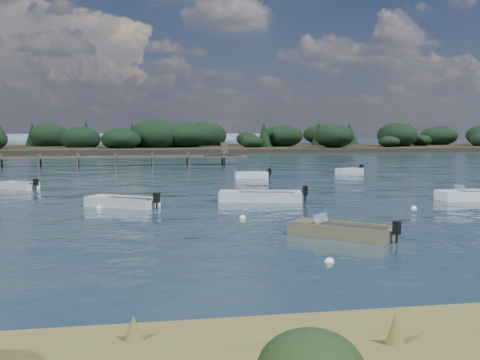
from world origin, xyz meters
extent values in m
plane|color=#152733|center=(0.00, 60.00, 0.00)|extent=(400.00, 400.00, 0.00)
cube|color=silver|center=(13.54, 31.21, 0.09)|extent=(2.91, 1.96, 0.63)
cube|color=silver|center=(12.58, 30.85, 0.46)|extent=(0.95, 1.14, 0.13)
cube|color=#242326|center=(13.74, 31.29, 0.39)|extent=(2.03, 1.46, 0.11)
cube|color=silver|center=(13.71, 30.75, 0.46)|extent=(2.57, 1.05, 0.13)
cube|color=silver|center=(13.37, 31.67, 0.46)|extent=(2.57, 1.05, 0.13)
cube|color=black|center=(14.99, 31.75, 0.57)|extent=(0.34, 0.38, 0.50)
cylinder|color=black|center=(14.99, 31.75, 0.14)|extent=(0.12, 0.12, 0.50)
cube|color=silver|center=(-7.98, 9.62, 0.10)|extent=(4.17, 3.51, 0.67)
cube|color=silver|center=(-9.24, 10.47, 0.49)|extent=(1.56, 1.67, 0.13)
cube|color=#242326|center=(-7.71, 9.44, 0.41)|extent=(2.94, 2.54, 0.11)
cube|color=silver|center=(-8.38, 9.03, 0.49)|extent=(3.38, 2.34, 0.13)
cube|color=silver|center=(-7.58, 10.20, 0.49)|extent=(3.38, 2.34, 0.13)
cube|color=black|center=(-6.15, 8.38, 0.60)|extent=(0.40, 0.42, 0.52)
cylinder|color=black|center=(-6.15, 8.38, 0.14)|extent=(0.13, 0.13, 0.52)
cube|color=silver|center=(3.07, 27.54, 0.09)|extent=(2.85, 1.24, 0.66)
cube|color=silver|center=(2.00, 27.59, 0.48)|extent=(0.71, 1.04, 0.13)
cube|color=#242326|center=(3.29, 27.54, 0.40)|extent=(1.95, 0.98, 0.11)
cube|color=silver|center=(3.04, 27.04, 0.48)|extent=(2.81, 0.23, 0.13)
cube|color=silver|center=(3.09, 28.05, 0.48)|extent=(2.81, 0.23, 0.13)
cube|color=black|center=(4.67, 27.48, 0.59)|extent=(0.27, 0.33, 0.51)
cylinder|color=black|center=(4.67, 27.48, 0.14)|extent=(0.10, 0.10, 0.51)
cube|color=silver|center=(-15.24, 21.12, 0.09)|extent=(2.91, 2.64, 0.61)
cube|color=silver|center=(-16.07, 21.78, 0.45)|extent=(1.17, 1.22, 0.12)
cube|color=#242326|center=(-15.06, 20.98, 0.38)|extent=(2.06, 1.90, 0.11)
cube|color=silver|center=(-15.56, 20.71, 0.45)|extent=(2.26, 1.83, 0.12)
cube|color=silver|center=(-14.92, 21.52, 0.45)|extent=(2.26, 1.83, 0.12)
cube|color=black|center=(-13.99, 20.12, 0.55)|extent=(0.38, 0.39, 0.48)
cylinder|color=black|center=(-13.99, 20.12, 0.13)|extent=(0.12, 0.12, 0.48)
cube|color=silver|center=(12.96, 8.95, 0.10)|extent=(4.48, 1.77, 0.69)
cube|color=silver|center=(11.27, 8.98, 0.50)|extent=(1.10, 1.53, 0.14)
cube|color=#242326|center=(13.31, 8.94, 0.42)|extent=(3.05, 1.40, 0.12)
cube|color=silver|center=(12.97, 9.73, 0.50)|extent=(4.45, 0.21, 0.14)
cube|color=silver|center=(11.98, 8.97, 0.74)|extent=(0.18, 1.21, 0.41)
cube|color=silver|center=(0.09, 10.78, 0.10)|extent=(5.15, 2.90, 0.71)
cube|color=silver|center=(-1.71, 11.20, 0.52)|extent=(1.51, 1.87, 0.14)
cube|color=#242326|center=(0.46, 10.69, 0.44)|extent=(3.55, 2.18, 0.12)
cube|color=silver|center=(-0.11, 9.95, 0.52)|extent=(4.76, 1.24, 0.14)
cube|color=silver|center=(0.28, 11.60, 0.52)|extent=(4.76, 1.24, 0.14)
cube|color=black|center=(2.67, 10.16, 0.64)|extent=(0.36, 0.40, 0.56)
cylinder|color=black|center=(2.67, 10.16, 0.15)|extent=(0.12, 0.12, 0.56)
cube|color=silver|center=(-0.96, 11.02, 0.76)|extent=(0.46, 1.31, 0.42)
cube|color=#6E6A49|center=(0.61, -1.48, 0.09)|extent=(3.98, 3.95, 0.62)
cube|color=#6E6A49|center=(-0.50, -0.39, 0.45)|extent=(1.66, 1.66, 0.12)
cube|color=#242326|center=(0.85, -1.71, 0.38)|extent=(2.84, 2.82, 0.11)
cube|color=#6E6A49|center=(0.12, -1.98, 0.45)|extent=(3.00, 2.95, 0.12)
cube|color=#6E6A49|center=(1.10, -0.98, 0.45)|extent=(3.00, 2.95, 0.12)
cube|color=black|center=(2.21, -3.05, 0.56)|extent=(0.39, 0.39, 0.49)
cylinder|color=black|center=(2.21, -3.05, 0.13)|extent=(0.13, 0.13, 0.49)
cube|color=silver|center=(-0.03, -0.85, 0.67)|extent=(0.86, 0.88, 0.37)
sphere|color=white|center=(-1.38, -5.78, 0.00)|extent=(0.32, 0.32, 0.32)
sphere|color=white|center=(7.43, 5.83, 0.00)|extent=(0.32, 0.32, 0.32)
sphere|color=white|center=(-9.22, 9.17, 0.00)|extent=(0.32, 0.32, 0.32)
sphere|color=white|center=(1.87, 28.11, 0.00)|extent=(0.32, 0.32, 0.32)
sphere|color=white|center=(-2.28, 4.11, 0.00)|extent=(0.32, 0.32, 0.32)
cube|color=#4E4239|center=(4.00, 48.00, 1.00)|extent=(5.00, 3.20, 0.18)
cube|color=#4E4239|center=(4.00, 48.00, 1.90)|extent=(0.80, 0.80, 1.60)
cylinder|color=#4E4239|center=(-21.73, 48.85, 0.40)|extent=(0.20, 0.20, 2.20)
cylinder|color=#4E4239|center=(-17.47, 47.15, 0.40)|extent=(0.20, 0.20, 2.20)
cylinder|color=#4E4239|center=(-17.47, 48.85, 0.40)|extent=(0.20, 0.20, 2.20)
cylinder|color=#4E4239|center=(-13.20, 47.15, 0.40)|extent=(0.20, 0.20, 2.20)
cylinder|color=#4E4239|center=(-13.20, 48.85, 0.40)|extent=(0.20, 0.20, 2.20)
cylinder|color=#4E4239|center=(-8.93, 47.15, 0.40)|extent=(0.20, 0.20, 2.20)
cylinder|color=#4E4239|center=(-8.93, 48.85, 0.40)|extent=(0.20, 0.20, 2.20)
cylinder|color=#4E4239|center=(-4.67, 47.15, 0.40)|extent=(0.20, 0.20, 2.20)
cylinder|color=#4E4239|center=(-4.67, 48.85, 0.40)|extent=(0.20, 0.20, 2.20)
cylinder|color=#4E4239|center=(-0.40, 47.15, 0.40)|extent=(0.20, 0.20, 2.20)
cylinder|color=#4E4239|center=(-0.40, 48.85, 0.40)|extent=(0.20, 0.20, 2.20)
cylinder|color=#4E4239|center=(3.87, 47.15, 0.40)|extent=(0.20, 0.20, 2.20)
cylinder|color=#4E4239|center=(3.87, 48.85, 0.40)|extent=(0.20, 0.20, 2.20)
cube|color=black|center=(25.00, 100.00, 0.00)|extent=(190.00, 40.00, 1.60)
ellipsoid|color=black|center=(25.00, 100.00, 2.80)|extent=(180.50, 36.00, 4.40)
camera|label=1|loc=(-7.74, -23.85, 4.24)|focal=45.00mm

